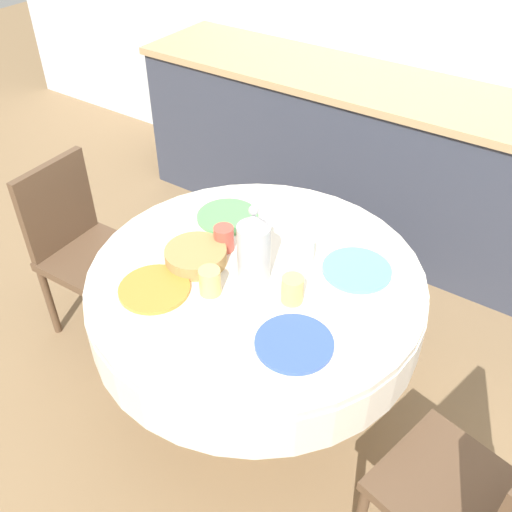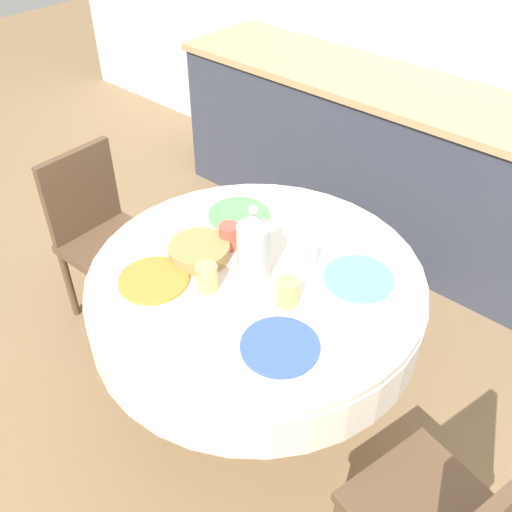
% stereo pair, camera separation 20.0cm
% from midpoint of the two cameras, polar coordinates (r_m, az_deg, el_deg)
% --- Properties ---
extents(ground_plane, '(12.00, 12.00, 0.00)m').
position_cam_midpoint_polar(ground_plane, '(2.59, -2.28, -14.27)').
color(ground_plane, '#8E704C').
extents(kitchen_counter, '(3.24, 0.64, 0.91)m').
position_cam_midpoint_polar(kitchen_counter, '(3.28, 12.86, 8.37)').
color(kitchen_counter, '#383D4C').
rests_on(kitchen_counter, ground_plane).
extents(dining_table, '(1.23, 1.23, 0.74)m').
position_cam_midpoint_polar(dining_table, '(2.14, -2.69, -4.40)').
color(dining_table, tan).
rests_on(dining_table, ground_plane).
extents(chair_left, '(0.48, 0.48, 0.86)m').
position_cam_midpoint_polar(chair_left, '(1.89, 18.11, -22.03)').
color(chair_left, brown).
rests_on(chair_left, ground_plane).
extents(chair_right, '(0.41, 0.41, 0.86)m').
position_cam_midpoint_polar(chair_right, '(2.76, -19.10, 1.15)').
color(chair_right, brown).
rests_on(chair_right, ground_plane).
extents(plate_near_left, '(0.25, 0.25, 0.01)m').
position_cam_midpoint_polar(plate_near_left, '(2.03, -12.93, -3.33)').
color(plate_near_left, orange).
rests_on(plate_near_left, dining_table).
extents(cup_near_left, '(0.08, 0.08, 0.10)m').
position_cam_midpoint_polar(cup_near_left, '(1.96, -7.56, -2.66)').
color(cup_near_left, '#DBB766').
rests_on(cup_near_left, dining_table).
extents(plate_near_right, '(0.25, 0.25, 0.01)m').
position_cam_midpoint_polar(plate_near_right, '(1.80, 0.63, -8.88)').
color(plate_near_right, '#3856AD').
rests_on(plate_near_right, dining_table).
extents(cup_near_right, '(0.08, 0.08, 0.10)m').
position_cam_midpoint_polar(cup_near_right, '(1.91, 0.67, -3.49)').
color(cup_near_right, '#DBB766').
rests_on(cup_near_right, dining_table).
extents(plate_far_left, '(0.25, 0.25, 0.01)m').
position_cam_midpoint_polar(plate_far_left, '(2.33, -5.32, 3.86)').
color(plate_far_left, '#5BA85B').
rests_on(plate_far_left, dining_table).
extents(cup_far_left, '(0.08, 0.08, 0.10)m').
position_cam_midpoint_polar(cup_far_left, '(2.14, -5.91, 1.65)').
color(cup_far_left, '#CC4C3D').
rests_on(cup_far_left, dining_table).
extents(plate_far_right, '(0.25, 0.25, 0.01)m').
position_cam_midpoint_polar(plate_far_right, '(2.07, 7.35, -1.49)').
color(plate_far_right, '#60BCB7').
rests_on(plate_far_right, dining_table).
extents(cup_far_right, '(0.08, 0.08, 0.10)m').
position_cam_midpoint_polar(cup_far_right, '(2.07, 2.05, 0.40)').
color(cup_far_right, white).
rests_on(cup_far_right, dining_table).
extents(coffee_carafe, '(0.12, 0.12, 0.30)m').
position_cam_midpoint_polar(coffee_carafe, '(1.96, -3.08, 0.79)').
color(coffee_carafe, '#B2B2B7').
rests_on(coffee_carafe, dining_table).
extents(bread_basket, '(0.23, 0.23, 0.06)m').
position_cam_midpoint_polar(bread_basket, '(2.11, -8.75, -0.08)').
color(bread_basket, '#AD844C').
rests_on(bread_basket, dining_table).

